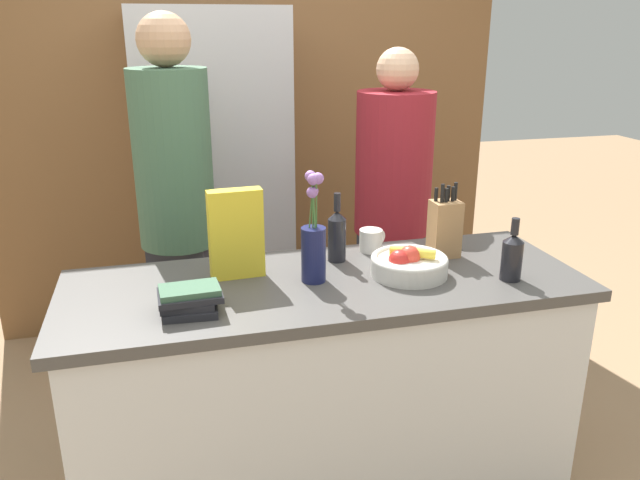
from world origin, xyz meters
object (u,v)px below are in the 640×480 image
object	(u,v)px
flower_vase	(314,242)
person_at_sink	(177,207)
knife_block	(445,228)
book_stack	(190,300)
fruit_bowl	(409,264)
person_in_blue	(392,205)
refrigerator	(215,187)
coffee_mug	(371,240)
bottle_vinegar	(337,234)
bottle_oil	(512,256)
cereal_box	(236,234)

from	to	relation	value
flower_vase	person_at_sink	distance (m)	0.79
knife_block	book_stack	distance (m)	1.01
fruit_bowl	person_in_blue	xyz separation A→B (m)	(0.25, 0.82, -0.03)
fruit_bowl	knife_block	size ratio (longest dim) A/B	0.95
refrigerator	fruit_bowl	xyz separation A→B (m)	(0.54, -1.44, 0.04)
flower_vase	person_in_blue	xyz separation A→B (m)	(0.59, 0.79, -0.13)
coffee_mug	book_stack	bearing A→B (deg)	-151.89
person_at_sink	person_in_blue	world-z (taller)	person_at_sink
bottle_vinegar	flower_vase	bearing A→B (deg)	-127.91
flower_vase	bottle_vinegar	distance (m)	0.22
person_at_sink	book_stack	bearing A→B (deg)	-70.76
fruit_bowl	coffee_mug	xyz separation A→B (m)	(-0.05, 0.27, 0.00)
knife_block	flower_vase	distance (m)	0.56
person_at_sink	coffee_mug	bearing A→B (deg)	-10.86
fruit_bowl	bottle_oil	xyz separation A→B (m)	(0.33, -0.13, 0.05)
refrigerator	bottle_oil	bearing A→B (deg)	-60.95
coffee_mug	bottle_vinegar	distance (m)	0.18
bottle_oil	person_in_blue	size ratio (longest dim) A/B	0.13
bottle_oil	bottle_vinegar	bearing A→B (deg)	148.14
book_stack	person_in_blue	distance (m)	1.39
coffee_mug	bottle_oil	bearing A→B (deg)	-47.01
person_at_sink	cereal_box	bearing A→B (deg)	-52.55
person_at_sink	knife_block	bearing A→B (deg)	-9.82
knife_block	person_at_sink	bearing A→B (deg)	150.99
book_stack	flower_vase	bearing A→B (deg)	18.93
knife_block	coffee_mug	size ratio (longest dim) A/B	2.41
refrigerator	book_stack	xyz separation A→B (m)	(-0.22, -1.55, 0.04)
flower_vase	refrigerator	bearing A→B (deg)	98.33
bottle_oil	person_at_sink	bearing A→B (deg)	143.26
book_stack	bottle_vinegar	distance (m)	0.65
coffee_mug	person_in_blue	distance (m)	0.63
person_in_blue	person_at_sink	bearing A→B (deg)	162.87
knife_block	bottle_oil	size ratio (longest dim) A/B	1.28
fruit_bowl	coffee_mug	world-z (taller)	fruit_bowl
knife_block	coffee_mug	distance (m)	0.29
fruit_bowl	cereal_box	distance (m)	0.61
fruit_bowl	bottle_vinegar	world-z (taller)	bottle_vinegar
fruit_bowl	flower_vase	bearing A→B (deg)	174.36
flower_vase	person_at_sink	xyz separation A→B (m)	(-0.43, 0.66, -0.03)
coffee_mug	person_in_blue	world-z (taller)	person_in_blue
fruit_bowl	book_stack	xyz separation A→B (m)	(-0.77, -0.11, -0.00)
refrigerator	flower_vase	size ratio (longest dim) A/B	4.77
book_stack	bottle_oil	distance (m)	1.10
coffee_mug	book_stack	world-z (taller)	coffee_mug
fruit_bowl	flower_vase	size ratio (longest dim) A/B	0.70
refrigerator	knife_block	distance (m)	1.49
flower_vase	coffee_mug	bearing A→B (deg)	39.21
refrigerator	cereal_box	bearing A→B (deg)	-91.92
knife_block	person_in_blue	size ratio (longest dim) A/B	0.17
person_at_sink	flower_vase	bearing A→B (deg)	-37.54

